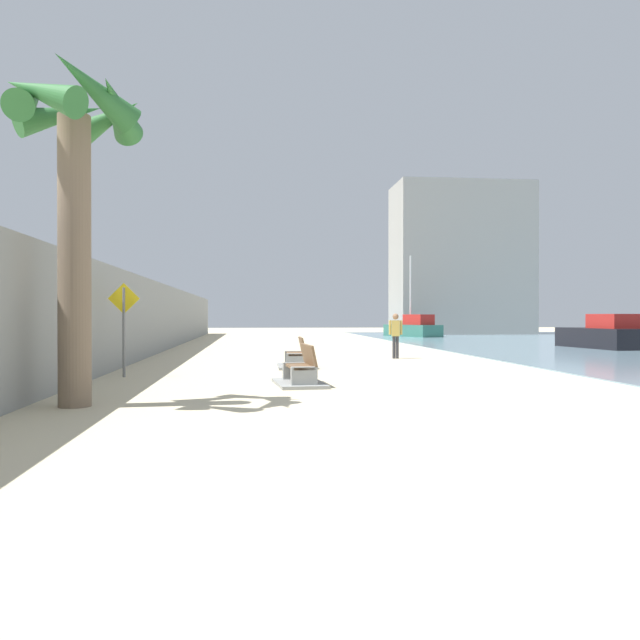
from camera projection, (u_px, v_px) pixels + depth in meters
ground_plane at (319, 353)px, 29.03m from camera, size 120.00×120.00×0.00m
seawall at (148, 318)px, 28.25m from camera, size 0.80×64.00×3.17m
palm_tree at (75, 163)px, 11.88m from camera, size 2.63×2.73×6.33m
bench_near at (300, 375)px, 15.59m from camera, size 1.28×2.19×0.98m
bench_far at (296, 360)px, 20.83m from camera, size 1.12×2.11×0.98m
person_walking at (396, 332)px, 25.22m from camera, size 0.52×0.24×1.76m
boat_nearest at (606, 335)px, 32.60m from camera, size 2.82×5.42×1.72m
boat_outer at (414, 328)px, 50.78m from camera, size 3.81×5.57×6.38m
pedestrian_sign at (124, 318)px, 17.62m from camera, size 0.85×0.08×2.56m
harbor_building at (461, 260)px, 58.46m from camera, size 12.00×6.00×13.47m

